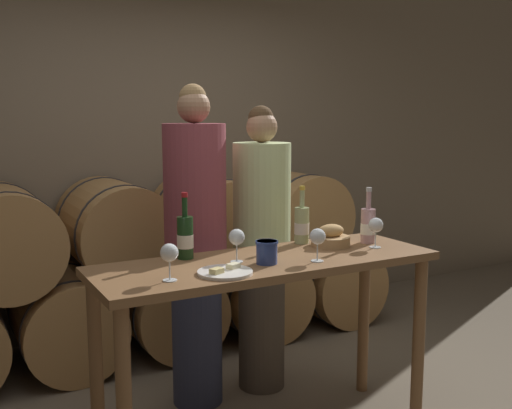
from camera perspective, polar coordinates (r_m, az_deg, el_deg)
name	(u,v)px	position (r m, az deg, el deg)	size (l,w,h in m)	color
stone_wall_back	(137,119)	(4.63, -11.27, 7.98)	(10.00, 0.12, 3.20)	#7F705B
barrel_stack	(165,268)	(4.26, -8.69, -6.04)	(3.39, 0.82, 1.21)	#A87A47
tasting_table	(267,289)	(2.93, 1.09, -8.07)	(1.69, 0.57, 0.94)	brown
person_left	(196,245)	(3.34, -5.76, -3.88)	(0.34, 0.34, 1.80)	#2D334C
person_right	(262,248)	(3.53, 0.54, -4.14)	(0.34, 0.34, 1.69)	#4C4238
wine_bottle_red	(185,237)	(2.89, -6.76, -3.09)	(0.08, 0.08, 0.32)	#193819
wine_bottle_white	(302,225)	(3.23, 4.38, -1.92)	(0.08, 0.08, 0.31)	#ADBC7F
wine_bottle_rose	(368,225)	(3.29, 10.62, -1.94)	(0.08, 0.08, 0.30)	#BC8E93
blue_crock	(267,251)	(2.79, 1.03, -4.46)	(0.11, 0.11, 0.11)	navy
bread_basket	(331,238)	(3.19, 7.12, -3.17)	(0.21, 0.21, 0.12)	tan
cheese_plate	(225,272)	(2.63, -2.96, -6.43)	(0.24, 0.24, 0.04)	white
wine_glass_far_left	(169,254)	(2.52, -8.26, -4.65)	(0.08, 0.08, 0.16)	white
wine_glass_left	(237,238)	(2.81, -1.86, -3.19)	(0.08, 0.08, 0.16)	white
wine_glass_center	(318,237)	(2.83, 5.89, -3.13)	(0.08, 0.08, 0.16)	white
wine_glass_right	(376,226)	(3.17, 11.34, -2.00)	(0.08, 0.08, 0.16)	white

